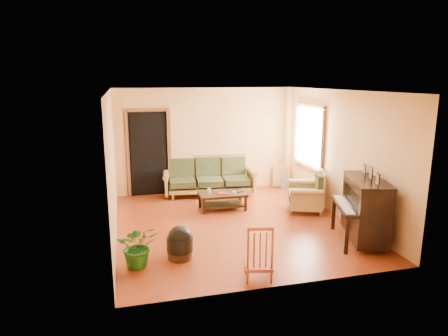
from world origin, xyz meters
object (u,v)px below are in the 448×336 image
object	(u,v)px
red_chair	(258,251)
ceramic_crock	(285,183)
coffee_table	(222,201)
armchair	(305,191)
footstool	(180,246)
sofa	(209,176)
potted_plant	(138,246)
piano	(365,211)

from	to	relation	value
red_chair	ceramic_crock	distance (m)	4.98
coffee_table	red_chair	xyz separation A→B (m)	(-0.26, -3.13, 0.23)
armchair	footstool	xyz separation A→B (m)	(-2.97, -1.69, -0.24)
coffee_table	red_chair	distance (m)	3.15
sofa	ceramic_crock	xyz separation A→B (m)	(2.06, 0.09, -0.34)
footstool	red_chair	bearing A→B (deg)	-43.41
ceramic_crock	potted_plant	distance (m)	5.34
coffee_table	armchair	world-z (taller)	armchair
piano	potted_plant	world-z (taller)	piano
sofa	piano	distance (m)	4.05
footstool	ceramic_crock	bearing A→B (deg)	46.64
ceramic_crock	coffee_table	bearing A→B (deg)	-147.75
sofa	coffee_table	distance (m)	1.22
red_chair	coffee_table	bearing A→B (deg)	96.94
sofa	coffee_table	bearing A→B (deg)	-82.62
red_chair	ceramic_crock	xyz separation A→B (m)	(2.29, 4.41, -0.29)
coffee_table	ceramic_crock	world-z (taller)	coffee_table
sofa	red_chair	xyz separation A→B (m)	(-0.22, -4.32, -0.05)
ceramic_crock	red_chair	bearing A→B (deg)	-117.41
ceramic_crock	potted_plant	world-z (taller)	potted_plant
coffee_table	potted_plant	world-z (taller)	potted_plant
coffee_table	potted_plant	xyz separation A→B (m)	(-1.90, -2.33, 0.15)
piano	coffee_table	bearing A→B (deg)	149.17
coffee_table	ceramic_crock	xyz separation A→B (m)	(2.03, 1.28, -0.06)
piano	footstool	size ratio (longest dim) A/B	3.04
potted_plant	piano	bearing A→B (deg)	0.13
sofa	red_chair	bearing A→B (deg)	-87.40
footstool	ceramic_crock	xyz separation A→B (m)	(3.28, 3.47, -0.07)
footstool	coffee_table	bearing A→B (deg)	60.27
coffee_table	red_chair	bearing A→B (deg)	-94.78
ceramic_crock	potted_plant	bearing A→B (deg)	-137.45
sofa	potted_plant	xyz separation A→B (m)	(-1.87, -3.52, -0.13)
sofa	potted_plant	size ratio (longest dim) A/B	3.21
armchair	footstool	distance (m)	3.43
footstool	piano	bearing A→B (deg)	-2.22
coffee_table	piano	distance (m)	3.08
coffee_table	potted_plant	size ratio (longest dim) A/B	1.51
armchair	red_chair	distance (m)	3.29
sofa	armchair	xyz separation A→B (m)	(1.76, -1.69, -0.02)
coffee_table	piano	xyz separation A→B (m)	(1.98, -2.32, 0.38)
sofa	coffee_table	size ratio (longest dim) A/B	2.12
red_chair	potted_plant	bearing A→B (deg)	165.63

